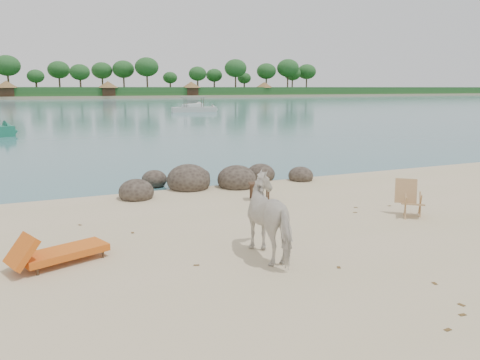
{
  "coord_description": "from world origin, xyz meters",
  "views": [
    {
      "loc": [
        -3.99,
        -7.15,
        2.98
      ],
      "look_at": [
        0.01,
        2.0,
        1.0
      ],
      "focal_mm": 35.0,
      "sensor_mm": 36.0,
      "label": 1
    }
  ],
  "objects_px": {
    "side_table": "(260,192)",
    "deck_chair": "(413,200)",
    "cow": "(274,218)",
    "lounge_chair": "(65,249)",
    "boulders": "(210,181)"
  },
  "relations": [
    {
      "from": "deck_chair",
      "to": "lounge_chair",
      "type": "bearing_deg",
      "value": -141.57
    },
    {
      "from": "side_table",
      "to": "deck_chair",
      "type": "distance_m",
      "value": 3.88
    },
    {
      "from": "deck_chair",
      "to": "boulders",
      "type": "bearing_deg",
      "value": 161.38
    },
    {
      "from": "side_table",
      "to": "deck_chair",
      "type": "height_order",
      "value": "deck_chair"
    },
    {
      "from": "cow",
      "to": "lounge_chair",
      "type": "relative_size",
      "value": 0.97
    },
    {
      "from": "side_table",
      "to": "lounge_chair",
      "type": "xyz_separation_m",
      "value": [
        -5.07,
        -2.81,
        0.04
      ]
    },
    {
      "from": "side_table",
      "to": "lounge_chair",
      "type": "distance_m",
      "value": 5.8
    },
    {
      "from": "boulders",
      "to": "deck_chair",
      "type": "relative_size",
      "value": 7.44
    },
    {
      "from": "boulders",
      "to": "deck_chair",
      "type": "distance_m",
      "value": 5.97
    },
    {
      "from": "side_table",
      "to": "deck_chair",
      "type": "bearing_deg",
      "value": -32.72
    },
    {
      "from": "cow",
      "to": "boulders",
      "type": "bearing_deg",
      "value": -100.8
    },
    {
      "from": "cow",
      "to": "side_table",
      "type": "xyz_separation_m",
      "value": [
        1.64,
        3.95,
        -0.49
      ]
    },
    {
      "from": "cow",
      "to": "deck_chair",
      "type": "relative_size",
      "value": 2.0
    },
    {
      "from": "cow",
      "to": "deck_chair",
      "type": "distance_m",
      "value": 4.29
    },
    {
      "from": "side_table",
      "to": "lounge_chair",
      "type": "relative_size",
      "value": 0.32
    }
  ]
}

